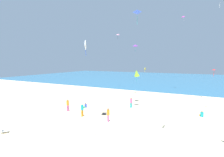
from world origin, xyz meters
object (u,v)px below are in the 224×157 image
object	(u,v)px
person_1	(85,106)
person_2	(202,114)
person_5	(108,114)
person_0	(68,104)
kite_pink	(118,34)
kite_blue	(137,11)
kite_lime	(137,73)
person_4	(131,102)
kite_magenta	(183,17)
kite_purple	(135,45)
kite_yellow	(145,69)
beach_chair_near_camera	(103,112)
beach_chair_far_right	(4,130)
kite_red	(214,70)
person_3	(82,109)
kite_white	(86,46)

from	to	relation	value
person_1	person_2	xyz separation A→B (m)	(14.42, 2.97, 0.02)
person_5	person_0	bearing A→B (deg)	-54.48
person_2	kite_pink	xyz separation A→B (m)	(-17.42, 14.62, 12.60)
kite_blue	kite_lime	distance (m)	9.01
person_2	kite_blue	bearing A→B (deg)	85.03
person_4	kite_blue	distance (m)	11.72
person_2	kite_lime	world-z (taller)	kite_lime
kite_magenta	kite_pink	distance (m)	14.44
person_5	kite_lime	xyz separation A→B (m)	(0.28, 8.84, 3.82)
person_2	kite_purple	world-z (taller)	kite_purple
kite_yellow	kite_lime	world-z (taller)	kite_lime
beach_chair_near_camera	kite_purple	world-z (taller)	kite_purple
kite_purple	kite_blue	distance (m)	10.60
beach_chair_far_right	kite_purple	bearing A→B (deg)	19.96
kite_magenta	kite_purple	bearing A→B (deg)	-129.99
kite_magenta	kite_yellow	bearing A→B (deg)	-151.05
kite_red	kite_purple	bearing A→B (deg)	160.93
person_5	kite_blue	world-z (taller)	kite_blue
kite_blue	person_2	bearing A→B (deg)	15.05
person_3	kite_yellow	size ratio (longest dim) A/B	1.58
person_5	kite_magenta	bearing A→B (deg)	-149.83
beach_chair_far_right	kite_white	bearing A→B (deg)	-47.00
kite_lime	kite_magenta	bearing A→B (deg)	68.59
kite_yellow	kite_blue	distance (m)	16.66
person_0	kite_pink	xyz separation A→B (m)	(-1.88, 19.91, 11.96)
beach_chair_near_camera	person_4	size ratio (longest dim) A/B	0.53
kite_lime	kite_pink	bearing A→B (deg)	125.52
person_2	kite_purple	distance (m)	15.99
person_5	beach_chair_near_camera	bearing A→B (deg)	-93.93
beach_chair_near_camera	person_1	xyz separation A→B (m)	(-3.76, 1.54, -0.03)
kite_magenta	kite_pink	world-z (taller)	kite_magenta
person_3	kite_pink	size ratio (longest dim) A/B	1.25
person_5	kite_lime	size ratio (longest dim) A/B	0.76
person_5	person_3	bearing A→B (deg)	-47.72
person_5	kite_lime	bearing A→B (deg)	-137.51
person_2	kite_magenta	distance (m)	22.77
kite_magenta	kite_red	distance (m)	17.20
beach_chair_far_right	person_0	world-z (taller)	person_0
person_3	beach_chair_near_camera	bearing A→B (deg)	42.33
beach_chair_near_camera	kite_red	distance (m)	15.26
kite_pink	kite_red	bearing A→B (deg)	-30.79
kite_white	beach_chair_near_camera	bearing A→B (deg)	110.53
kite_pink	kite_purple	bearing A→B (deg)	-46.26
person_5	kite_magenta	size ratio (longest dim) A/B	1.37
person_4	person_2	bearing A→B (deg)	-130.39
kite_yellow	kite_lime	xyz separation A→B (m)	(1.35, -10.09, -0.17)
person_2	kite_red	distance (m)	6.30
person_4	beach_chair_near_camera	bearing A→B (deg)	113.32
person_2	kite_white	world-z (taller)	kite_white
kite_magenta	kite_pink	size ratio (longest dim) A/B	0.85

